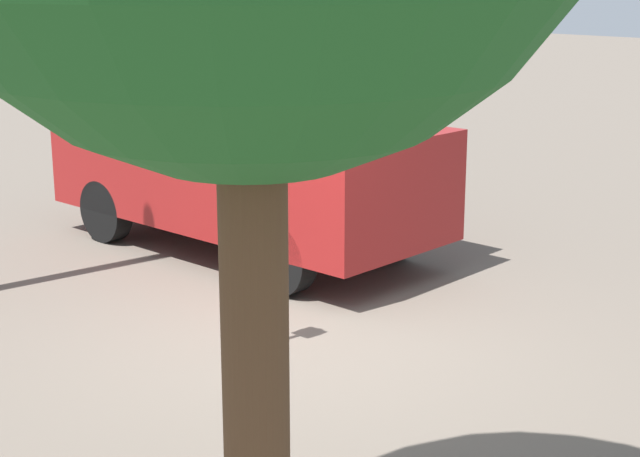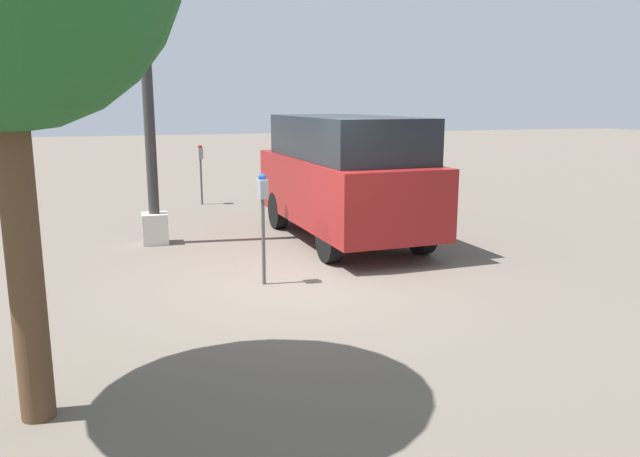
{
  "view_description": "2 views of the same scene",
  "coord_description": "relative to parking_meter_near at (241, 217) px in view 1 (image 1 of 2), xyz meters",
  "views": [
    {
      "loc": [
        -5.74,
        5.3,
        3.02
      ],
      "look_at": [
        -0.43,
        0.17,
        1.1
      ],
      "focal_mm": 55.0,
      "sensor_mm": 36.0,
      "label": 1
    },
    {
      "loc": [
        -8.11,
        2.15,
        2.52
      ],
      "look_at": [
        0.03,
        -0.29,
        0.77
      ],
      "focal_mm": 35.0,
      "sensor_mm": 36.0,
      "label": 2
    }
  ],
  "objects": [
    {
      "name": "ground_plane",
      "position": [
        -0.15,
        -0.49,
        -1.14
      ],
      "size": [
        80.0,
        80.0,
        0.0
      ],
      "primitive_type": "plane",
      "color": "#60564C"
    },
    {
      "name": "parking_meter_near",
      "position": [
        0.0,
        0.0,
        0.0
      ],
      "size": [
        0.21,
        0.12,
        1.55
      ],
      "rotation": [
        0.0,
        0.0,
        0.07
      ],
      "color": "#4C4C4C",
      "rests_on": "ground"
    },
    {
      "name": "parked_van",
      "position": [
        2.34,
        -1.98,
        0.07
      ],
      "size": [
        4.76,
        2.14,
        2.25
      ],
      "rotation": [
        0.0,
        0.0,
        0.06
      ],
      "color": "maroon",
      "rests_on": "ground"
    }
  ]
}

